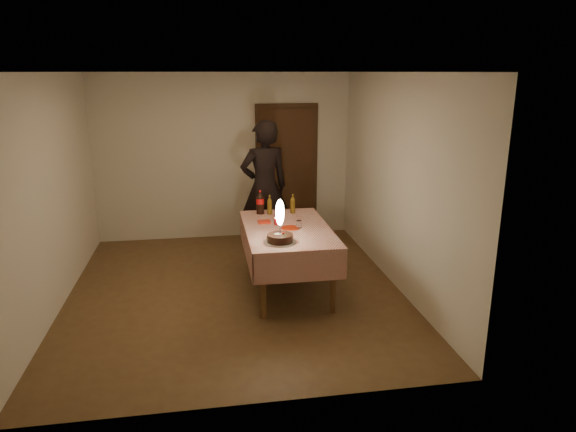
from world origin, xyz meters
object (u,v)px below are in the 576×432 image
at_px(amber_bottle_right, 293,204).
at_px(dining_table, 287,236).
at_px(red_plate, 290,228).
at_px(red_cup, 277,220).
at_px(photographer, 264,187).
at_px(birthday_cake, 280,232).
at_px(amber_bottle_left, 270,205).
at_px(clear_cup, 299,224).
at_px(cola_bottle, 260,202).

bearing_deg(amber_bottle_right, dining_table, -105.51).
distance_m(red_plate, amber_bottle_right, 0.70).
relative_size(red_cup, photographer, 0.05).
height_order(birthday_cake, photographer, photographer).
bearing_deg(dining_table, amber_bottle_left, 101.50).
xyz_separation_m(red_cup, amber_bottle_left, (-0.03, 0.49, 0.07)).
bearing_deg(red_cup, amber_bottle_left, 93.63).
xyz_separation_m(birthday_cake, amber_bottle_right, (0.35, 1.17, 0.00)).
height_order(red_cup, photographer, photographer).
bearing_deg(red_cup, photographer, 90.20).
relative_size(red_plate, amber_bottle_left, 0.86).
relative_size(clear_cup, cola_bottle, 0.28).
height_order(clear_cup, amber_bottle_left, amber_bottle_left).
relative_size(birthday_cake, red_cup, 4.86).
bearing_deg(clear_cup, birthday_cake, -121.54).
distance_m(amber_bottle_right, photographer, 0.85).
bearing_deg(red_plate, birthday_cake, -111.82).
height_order(birthday_cake, red_cup, birthday_cake).
height_order(red_plate, photographer, photographer).
xyz_separation_m(amber_bottle_left, photographer, (0.03, 0.79, 0.07)).
distance_m(birthday_cake, cola_bottle, 1.21).
height_order(dining_table, amber_bottle_left, amber_bottle_left).
xyz_separation_m(clear_cup, photographer, (-0.24, 1.47, 0.14)).
height_order(cola_bottle, amber_bottle_right, cola_bottle).
distance_m(amber_bottle_left, photographer, 0.80).
bearing_deg(amber_bottle_right, red_plate, -102.25).
bearing_deg(birthday_cake, red_plate, 68.18).
xyz_separation_m(red_plate, amber_bottle_right, (0.15, 0.67, 0.11)).
height_order(birthday_cake, cola_bottle, birthday_cake).
bearing_deg(red_plate, clear_cup, -2.46).
height_order(red_cup, amber_bottle_left, amber_bottle_left).
bearing_deg(cola_bottle, birthday_cake, -86.10).
distance_m(birthday_cake, red_plate, 0.55).
bearing_deg(amber_bottle_left, amber_bottle_right, -0.11).
height_order(dining_table, amber_bottle_right, amber_bottle_right).
relative_size(red_cup, cola_bottle, 0.31).
bearing_deg(photographer, dining_table, -85.86).
height_order(cola_bottle, amber_bottle_left, cola_bottle).
bearing_deg(photographer, red_plate, -84.72).
distance_m(amber_bottle_left, amber_bottle_right, 0.31).
bearing_deg(photographer, birthday_cake, -91.89).
bearing_deg(red_cup, dining_table, -56.65).
bearing_deg(clear_cup, red_cup, 141.34).
xyz_separation_m(dining_table, cola_bottle, (-0.25, 0.68, 0.26)).
bearing_deg(cola_bottle, red_plate, -68.29).
bearing_deg(amber_bottle_right, photographer, 109.54).
bearing_deg(amber_bottle_left, dining_table, -78.50).
bearing_deg(red_plate, amber_bottle_right, 77.75).
bearing_deg(red_plate, dining_table, 134.17).
height_order(dining_table, cola_bottle, cola_bottle).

